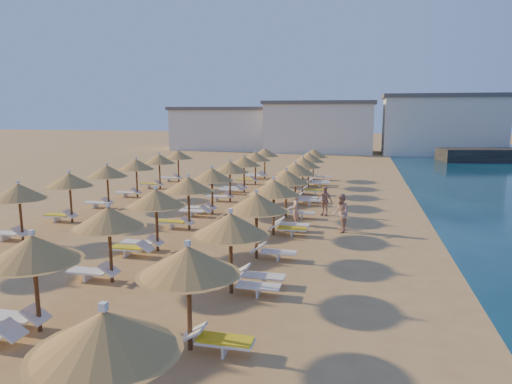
% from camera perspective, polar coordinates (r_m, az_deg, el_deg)
% --- Properties ---
extents(ground, '(220.00, 220.00, 0.00)m').
position_cam_1_polar(ground, '(22.38, -3.78, -4.95)').
color(ground, tan).
rests_on(ground, ground).
extents(hotel_blocks, '(46.85, 10.86, 8.10)m').
position_cam_1_polar(hotel_blocks, '(67.11, 9.36, 8.10)').
color(hotel_blocks, silver).
rests_on(hotel_blocks, ground).
extents(parasol_row_east, '(2.51, 35.33, 2.78)m').
position_cam_1_polar(parasol_row_east, '(23.11, 3.08, 1.19)').
color(parasol_row_east, brown).
rests_on(parasol_row_east, ground).
extents(parasol_row_west, '(2.51, 35.33, 2.78)m').
position_cam_1_polar(parasol_row_west, '(24.20, -6.90, 1.53)').
color(parasol_row_west, brown).
rests_on(parasol_row_west, ground).
extents(parasol_row_inland, '(2.51, 24.39, 2.78)m').
position_cam_1_polar(parasol_row_inland, '(28.66, -18.13, 2.42)').
color(parasol_row_inland, brown).
rests_on(parasol_row_inland, ground).
extents(loungers, '(14.03, 33.41, 0.66)m').
position_cam_1_polar(loungers, '(24.64, -6.02, -2.78)').
color(loungers, white).
rests_on(loungers, ground).
extents(beachgoer_c, '(1.05, 0.83, 1.67)m').
position_cam_1_polar(beachgoer_c, '(25.89, 8.54, -1.10)').
color(beachgoer_c, tan).
rests_on(beachgoer_c, ground).
extents(beachgoer_a, '(0.52, 0.66, 1.60)m').
position_cam_1_polar(beachgoer_a, '(23.53, 4.95, -2.23)').
color(beachgoer_a, tan).
rests_on(beachgoer_a, ground).
extents(beachgoer_b, '(0.85, 1.01, 1.87)m').
position_cam_1_polar(beachgoer_b, '(22.43, 10.54, -2.61)').
color(beachgoer_b, tan).
rests_on(beachgoer_b, ground).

